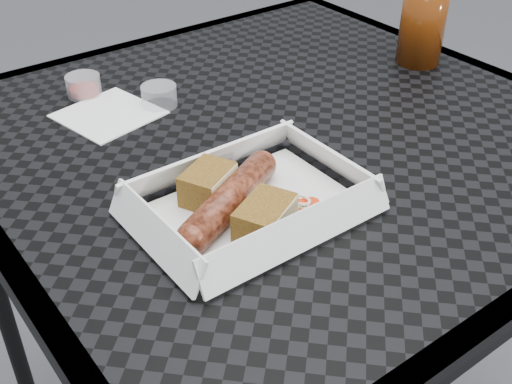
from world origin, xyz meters
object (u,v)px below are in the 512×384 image
Objects in this scene: food_tray at (251,209)px; bratwurst at (230,199)px; drink_glass at (423,20)px; patio_table at (280,174)px.

food_tray is 1.29× the size of bratwurst.
bratwurst is 0.51m from drink_glass.
food_tray is 1.57× the size of drink_glass.
food_tray is at bearing -138.64° from patio_table.
food_tray is at bearing -160.10° from drink_glass.
bratwurst reaches higher than patio_table.
drink_glass reaches higher than patio_table.
food_tray is 0.49m from drink_glass.
drink_glass is at bearing 18.33° from bratwurst.
patio_table is 3.64× the size of food_tray.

